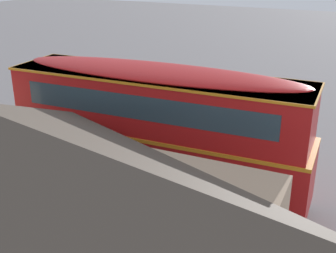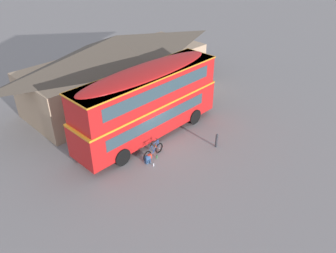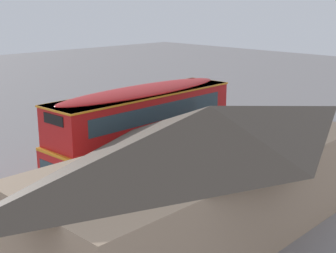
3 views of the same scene
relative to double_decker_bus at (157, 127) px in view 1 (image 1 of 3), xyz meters
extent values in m
plane|color=gray|center=(-0.47, -0.98, -2.65)|extent=(120.00, 120.00, 0.00)
cylinder|color=black|center=(3.25, 1.35, -2.10)|extent=(1.11, 0.33, 1.10)
cylinder|color=black|center=(3.36, -1.03, -2.10)|extent=(1.11, 0.33, 1.10)
cylinder|color=black|center=(-3.37, 1.03, -2.10)|extent=(1.11, 0.33, 1.10)
cylinder|color=black|center=(-3.26, -1.35, -2.10)|extent=(1.11, 0.33, 1.10)
cube|color=red|center=(-0.01, 0.00, -1.13)|extent=(10.80, 3.01, 2.10)
cube|color=orange|center=(-0.01, 0.00, -0.05)|extent=(10.82, 3.03, 0.12)
cube|color=red|center=(-0.01, 0.00, 0.93)|extent=(10.48, 2.94, 1.90)
ellipsoid|color=red|center=(-0.01, 0.00, 1.96)|extent=(10.26, 2.88, 0.36)
cube|color=#2D424C|center=(5.32, 0.25, -0.88)|extent=(0.16, 2.05, 0.90)
cube|color=black|center=(5.18, 0.25, 1.45)|extent=(0.13, 1.38, 0.44)
cube|color=#2D424C|center=(-0.15, -1.25, -0.83)|extent=(8.33, 0.44, 0.76)
cube|color=#2D424C|center=(0.05, -1.21, 1.08)|extent=(8.76, 0.46, 0.80)
cube|color=#2D424C|center=(-0.26, 1.23, -0.83)|extent=(8.33, 0.44, 0.76)
cube|color=#2D424C|center=(-0.06, 1.21, 1.08)|extent=(8.76, 0.46, 0.80)
cube|color=orange|center=(-0.01, 0.00, 1.84)|extent=(10.59, 3.03, 0.08)
torus|color=black|center=(-0.87, -1.95, -2.31)|extent=(0.68, 0.16, 0.68)
torus|color=black|center=(-1.94, -2.08, -2.31)|extent=(0.68, 0.16, 0.68)
cylinder|color=#B2B2B7|center=(-0.87, -1.95, -2.31)|extent=(0.06, 0.11, 0.05)
cylinder|color=#B2B2B7|center=(-1.94, -2.08, -2.31)|extent=(0.06, 0.11, 0.05)
cylinder|color=#234C99|center=(-1.15, -1.98, -2.02)|extent=(0.49, 0.10, 0.70)
cylinder|color=#234C99|center=(-1.22, -1.99, -1.71)|extent=(0.60, 0.11, 0.09)
cylinder|color=#234C99|center=(-1.45, -2.02, -2.05)|extent=(0.18, 0.06, 0.63)
cylinder|color=#234C99|center=(-1.66, -2.05, -2.34)|extent=(0.56, 0.10, 0.09)
cylinder|color=#234C99|center=(-1.73, -2.05, -2.02)|extent=(0.44, 0.08, 0.58)
cylinder|color=#234C99|center=(-0.90, -1.95, -1.99)|extent=(0.10, 0.04, 0.62)
cylinder|color=black|center=(-0.93, -1.96, -1.63)|extent=(0.08, 0.46, 0.03)
ellipsoid|color=black|center=(-1.54, -2.03, -1.71)|extent=(0.27, 0.13, 0.06)
cube|color=red|center=(-1.90, -2.24, -2.29)|extent=(0.30, 0.17, 0.32)
cylinder|color=#D84C33|center=(-1.15, -1.98, -2.02)|extent=(0.07, 0.07, 0.18)
cube|color=#2D4C7A|center=(-2.06, -2.23, -2.41)|extent=(0.34, 0.22, 0.46)
ellipsoid|color=#2D4C7A|center=(-2.06, -2.23, -2.18)|extent=(0.32, 0.21, 0.10)
cube|color=navy|center=(-2.06, -2.36, -2.48)|extent=(0.23, 0.04, 0.16)
cylinder|color=black|center=(-1.96, -2.12, -2.41)|extent=(0.04, 0.04, 0.37)
cylinder|color=black|center=(-2.14, -2.11, -2.41)|extent=(0.04, 0.04, 0.37)
cylinder|color=green|center=(-1.36, -2.29, -2.54)|extent=(0.07, 0.07, 0.21)
cylinder|color=black|center=(-1.36, -2.29, -2.43)|extent=(0.04, 0.04, 0.03)
cylinder|color=silver|center=(-2.02, -2.73, -2.54)|extent=(0.08, 0.08, 0.21)
cylinder|color=black|center=(-2.02, -2.73, -2.42)|extent=(0.05, 0.05, 0.03)
cube|color=#3D2319|center=(2.18, 3.25, -1.60)|extent=(1.10, 0.07, 2.10)
cube|color=#2D424C|center=(-1.53, 3.15, -0.76)|extent=(1.10, 0.07, 0.90)
cylinder|color=#333338|center=(2.23, -4.00, -2.22)|extent=(0.16, 0.16, 0.85)
sphere|color=#333338|center=(2.23, -4.00, -1.76)|extent=(0.16, 0.16, 0.16)
camera|label=1|loc=(-6.68, 12.51, 5.62)|focal=46.60mm
camera|label=2|loc=(-12.07, -14.61, 9.63)|focal=35.43mm
camera|label=3|loc=(15.13, 17.16, 6.17)|focal=50.88mm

